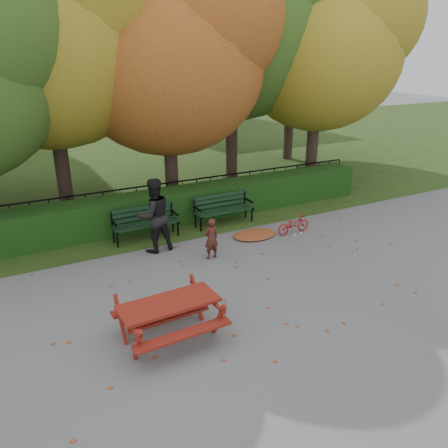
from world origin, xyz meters
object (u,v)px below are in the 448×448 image
tree_b (58,29)px  picnic_table (169,310)px  child (211,239)px  adult (154,215)px  bicycle (293,224)px  tree_d (246,16)px  bench_right (223,207)px  tree_e (331,44)px  tree_c (179,51)px  tree_g (303,39)px  bench_left (145,220)px

tree_b → picnic_table: 9.03m
tree_b → child: tree_b is taller
adult → bicycle: 3.95m
tree_d → bench_right: (-2.78, -3.53, -5.46)m
tree_b → tree_e: bearing=-6.2°
tree_c → tree_b: bearing=166.5°
bench_right → bicycle: bearing=-49.1°
tree_b → adult: 6.05m
child → bicycle: (2.77, 0.37, -0.24)m
tree_e → child: (-6.79, -4.05, -4.56)m
tree_g → picnic_table: (-10.71, -10.65, -4.80)m
child → bicycle: 2.80m
bench_left → child: bearing=-62.5°
picnic_table → child: child is taller
child → tree_c: bearing=-108.0°
tree_d → bench_left: 8.31m
child → adult: bearing=-49.0°
adult → bicycle: (3.83, -0.71, -0.68)m
tree_g → picnic_table: tree_g is taller
tree_c → adult: 5.44m
tree_e → bench_right: size_ratio=4.53×
tree_b → bench_right: (3.54, -3.04, -4.88)m
bench_right → bicycle: (1.40, -1.62, -0.24)m
tree_g → tree_b: bearing=-164.4°
tree_c → tree_d: bearing=22.6°
bench_left → bench_right: (2.40, 0.00, 0.00)m
tree_e → bicycle: tree_e is taller
tree_b → tree_e: tree_b is taller
bench_right → tree_b: bearing=139.3°
picnic_table → child: bearing=48.9°
bench_left → picnic_table: bearing=-103.2°
adult → bicycle: adult is taller
adult → bench_left: bearing=-97.5°
tree_b → bench_left: 5.87m
tree_c → bench_left: 5.31m
tree_d → bench_left: size_ratio=5.32×
tree_e → tree_d: bearing=151.1°
tree_e → child: size_ratio=7.82×
tree_d → adult: bearing=-139.6°
tree_e → picnic_table: tree_e is taller
tree_g → bicycle: 10.91m
tree_d → adult: 8.48m
tree_g → adult: 12.70m
tree_c → tree_d: tree_d is taller
adult → tree_g: bearing=-150.0°
tree_c → adult: size_ratio=4.17×
tree_b → tree_e: size_ratio=1.08×
tree_d → bicycle: (-1.38, -5.15, -5.70)m
tree_c → bicycle: 6.20m
bench_left → adult: bearing=-91.7°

